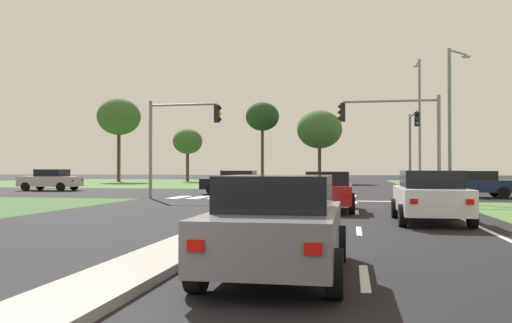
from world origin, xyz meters
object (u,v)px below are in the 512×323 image
street_lamp_third (419,117)px  treeline_third (262,117)px  treeline_second (188,142)px  treeline_fourth (319,130)px  car_red_near (328,191)px  traffic_signal_near_right (400,128)px  car_white_third (430,196)px  treeline_near (119,117)px  car_grey_fifth (278,224)px  car_navy_seventh (474,184)px  traffic_signal_near_left (176,131)px  street_lamp_second (451,114)px  traffic_signal_far_right (412,137)px  car_silver_sixth (51,180)px  car_black_fourth (237,182)px

street_lamp_third → treeline_third: (-15.72, 14.38, 1.68)m
treeline_second → treeline_fourth: (16.80, -3.95, 1.02)m
car_red_near → traffic_signal_near_right: 8.11m
car_white_third → treeline_near: treeline_near is taller
car_grey_fifth → car_navy_seventh: car_grey_fifth is taller
car_red_near → traffic_signal_near_right: (3.28, 6.82, 2.93)m
traffic_signal_near_right → traffic_signal_near_left: 11.81m
car_white_third → street_lamp_second: (3.33, 15.17, 4.02)m
traffic_signal_far_right → traffic_signal_near_right: bearing=-99.3°
treeline_second → car_grey_fifth: bearing=-70.8°
traffic_signal_near_right → traffic_signal_far_right: bearing=80.7°
street_lamp_second → treeline_near: treeline_near is taller
treeline_fourth → car_silver_sixth: bearing=-128.0°
street_lamp_third → treeline_fourth: (-9.13, 14.19, 0.13)m
car_navy_seventh → traffic_signal_far_right: bearing=19.4°
car_red_near → car_silver_sixth: size_ratio=0.96×
car_black_fourth → treeline_fourth: treeline_fourth is taller
car_red_near → traffic_signal_far_right: (5.18, 18.37, 3.15)m
car_silver_sixth → treeline_second: 28.07m
car_grey_fifth → traffic_signal_near_left: traffic_signal_near_left is taller
traffic_signal_near_right → treeline_near: (-31.33, 34.58, 4.45)m
car_red_near → street_lamp_third: bearing=75.4°
car_grey_fifth → street_lamp_second: bearing=74.1°
car_red_near → car_navy_seventh: bearing=55.1°
treeline_third → street_lamp_second: bearing=-60.4°
car_black_fourth → car_navy_seventh: size_ratio=1.04×
treeline_near → car_navy_seventh: bearing=-40.3°
car_red_near → treeline_second: bearing=114.4°
traffic_signal_near_left → treeline_second: bearing=106.9°
car_red_near → car_black_fourth: 14.02m
treeline_second → street_lamp_second: bearing=-50.5°
car_white_third → traffic_signal_near_right: bearing=89.8°
car_navy_seventh → car_red_near: bearing=145.1°
car_black_fourth → treeline_near: treeline_near is taller
car_white_third → car_grey_fifth: size_ratio=1.01×
car_black_fourth → car_grey_fifth: 25.75m
car_silver_sixth → street_lamp_second: street_lamp_second is taller
car_grey_fifth → treeline_near: (-27.82, 53.92, 7.37)m
car_white_third → treeline_near: size_ratio=0.41×
car_red_near → car_black_fourth: (-6.39, 12.48, -0.01)m
traffic_signal_near_left → treeline_near: treeline_near is taller
car_grey_fifth → treeline_third: (-9.05, 51.69, 6.82)m
traffic_signal_near_left → treeline_fourth: treeline_fourth is taller
car_black_fourth → car_silver_sixth: 15.12m
traffic_signal_far_right → treeline_fourth: bearing=110.9°
car_navy_seventh → traffic_signal_near_left: (-16.28, -4.26, 2.91)m
street_lamp_third → traffic_signal_near_right: bearing=-100.0°
traffic_signal_far_right → treeline_fourth: size_ratio=0.69×
car_navy_seventh → traffic_signal_near_left: 17.07m
car_black_fourth → traffic_signal_near_left: bearing=159.2°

